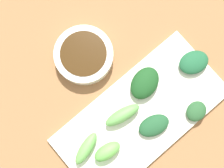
% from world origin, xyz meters
% --- Properties ---
extents(tabletop, '(2.10, 2.10, 0.02)m').
position_xyz_m(tabletop, '(0.00, 0.00, 0.01)').
color(tabletop, olive).
rests_on(tabletop, ground).
extents(sauce_bowl, '(0.13, 0.13, 0.03)m').
position_xyz_m(sauce_bowl, '(-0.12, -0.03, 0.04)').
color(sauce_bowl, silver).
rests_on(sauce_bowl, tabletop).
extents(serving_plate, '(0.18, 0.38, 0.01)m').
position_xyz_m(serving_plate, '(0.06, -0.02, 0.03)').
color(serving_plate, silver).
rests_on(serving_plate, tabletop).
extents(broccoli_stalk_0, '(0.04, 0.09, 0.03)m').
position_xyz_m(broccoli_stalk_0, '(0.04, -0.05, 0.05)').
color(broccoli_stalk_0, '#5EA34F').
rests_on(broccoli_stalk_0, serving_plate).
extents(broccoli_stalk_1, '(0.05, 0.08, 0.03)m').
position_xyz_m(broccoli_stalk_1, '(0.04, -0.16, 0.05)').
color(broccoli_stalk_1, '#63A750').
rests_on(broccoli_stalk_1, serving_plate).
extents(broccoli_stalk_2, '(0.04, 0.06, 0.03)m').
position_xyz_m(broccoli_stalk_2, '(0.07, -0.13, 0.05)').
color(broccoli_stalk_2, '#63B44D').
rests_on(broccoli_stalk_2, serving_plate).
extents(broccoli_leafy_3, '(0.06, 0.08, 0.02)m').
position_xyz_m(broccoli_leafy_3, '(0.10, -0.02, 0.04)').
color(broccoli_leafy_3, '#1E4E2B').
rests_on(broccoli_leafy_3, serving_plate).
extents(broccoli_leafy_4, '(0.07, 0.09, 0.03)m').
position_xyz_m(broccoli_leafy_4, '(0.02, 0.03, 0.05)').
color(broccoli_leafy_4, '#17451C').
rests_on(broccoli_leafy_4, serving_plate).
extents(broccoli_leafy_5, '(0.05, 0.05, 0.02)m').
position_xyz_m(broccoli_leafy_5, '(0.13, 0.07, 0.04)').
color(broccoli_leafy_5, '#25512B').
rests_on(broccoli_leafy_5, serving_plate).
extents(broccoli_leafy_7, '(0.07, 0.08, 0.02)m').
position_xyz_m(broccoli_leafy_7, '(0.05, 0.14, 0.04)').
color(broccoli_leafy_7, '#1C5633').
rests_on(broccoli_leafy_7, serving_plate).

